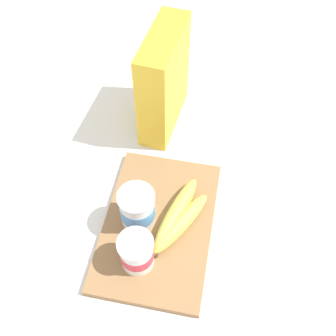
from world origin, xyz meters
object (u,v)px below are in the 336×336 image
yogurt_cup_back (137,210)px  banana_bunch (178,217)px  cutting_board (158,225)px  cereal_box (164,82)px  yogurt_cup_front (137,252)px

yogurt_cup_back → banana_bunch: size_ratio=0.50×
cutting_board → cereal_box: (0.30, 0.05, 0.12)m
cereal_box → banana_bunch: bearing=-157.4°
cutting_board → banana_bunch: (0.01, -0.04, 0.03)m
cereal_box → yogurt_cup_back: cereal_box is taller
cereal_box → yogurt_cup_back: bearing=-172.9°
cereal_box → yogurt_cup_back: 0.31m
cutting_board → banana_bunch: size_ratio=1.76×
cereal_box → yogurt_cup_front: bearing=-170.3°
cutting_board → yogurt_cup_front: bearing=166.0°
yogurt_cup_front → banana_bunch: yogurt_cup_front is taller
yogurt_cup_front → banana_bunch: 0.12m
cutting_board → banana_bunch: 0.05m
cutting_board → yogurt_cup_front: (-0.09, 0.02, 0.05)m
cereal_box → cutting_board: bearing=-165.1°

